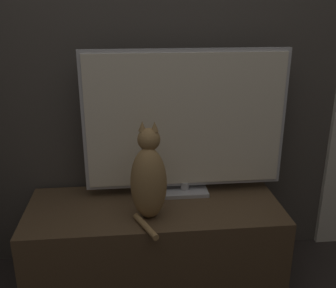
{
  "coord_description": "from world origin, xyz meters",
  "views": [
    {
      "loc": [
        -0.11,
        -0.83,
        1.41
      ],
      "look_at": [
        0.07,
        0.93,
        0.77
      ],
      "focal_mm": 42.0,
      "sensor_mm": 36.0,
      "label": 1
    }
  ],
  "objects": [
    {
      "name": "tv_stand",
      "position": [
        0.0,
        0.93,
        0.23
      ],
      "size": [
        1.27,
        0.51,
        0.45
      ],
      "color": "brown",
      "rests_on": "ground_plane"
    },
    {
      "name": "wall_back",
      "position": [
        0.0,
        1.22,
        1.3
      ],
      "size": [
        4.8,
        0.05,
        2.6
      ],
      "color": "#47423D",
      "rests_on": "ground_plane"
    },
    {
      "name": "tv",
      "position": [
        0.17,
        1.05,
        0.84
      ],
      "size": [
        1.03,
        0.14,
        0.76
      ],
      "color": "#B7B7BC",
      "rests_on": "tv_stand"
    },
    {
      "name": "cat",
      "position": [
        -0.03,
        0.82,
        0.65
      ],
      "size": [
        0.2,
        0.3,
        0.46
      ],
      "rotation": [
        0.0,
        0.0,
        -0.2
      ],
      "color": "#997547",
      "rests_on": "tv_stand"
    }
  ]
}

